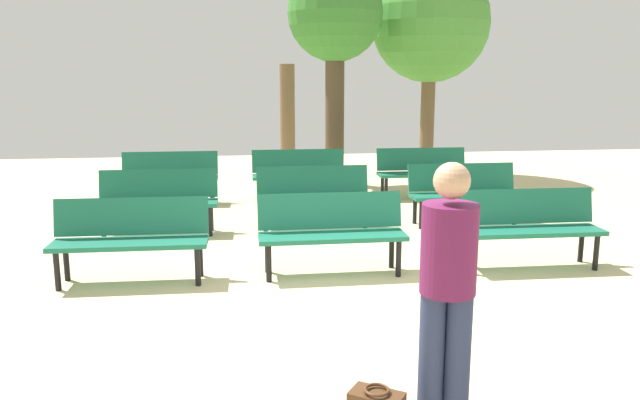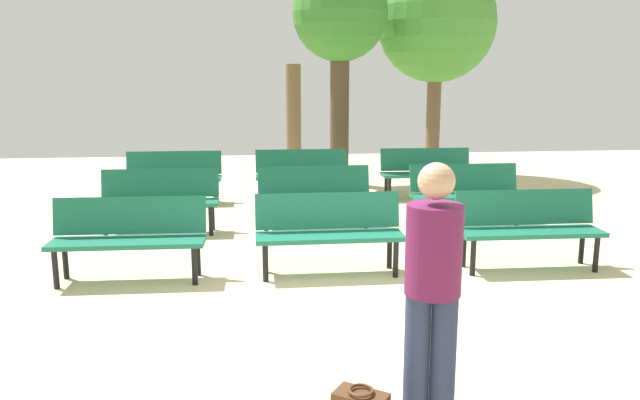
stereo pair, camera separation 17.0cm
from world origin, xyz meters
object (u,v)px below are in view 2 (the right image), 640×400
object	(u,v)px
bench_r1_c0	(160,197)
bench_r0_c2	(528,224)
tree_1	(437,24)
bench_r0_c0	(129,234)
bench_r0_c1	(329,228)
tree_0	(294,117)
tree_2	(340,19)
bench_r2_c1	(302,171)
bench_r1_c2	(466,190)
bench_r1_c1	(315,193)
visitor_with_backpack	(433,278)
bench_r2_c2	(426,170)
bench_r2_c0	(174,174)

from	to	relation	value
bench_r1_c0	bench_r0_c2	bearing A→B (deg)	-24.88
bench_r1_c0	tree_1	world-z (taller)	tree_1
bench_r0_c0	tree_1	xyz separation A→B (m)	(5.16, 6.49, 2.69)
bench_r0_c1	tree_0	size ratio (longest dim) A/B	0.67
bench_r1_c0	tree_0	xyz separation A→B (m)	(2.23, 5.89, 0.70)
tree_2	bench_r2_c1	bearing A→B (deg)	-118.81
bench_r1_c2	bench_r2_c1	size ratio (longest dim) A/B	1.00
bench_r1_c1	tree_2	distance (m)	4.60
bench_r0_c1	visitor_with_backpack	size ratio (longest dim) A/B	0.97
bench_r1_c1	tree_2	xyz separation A→B (m)	(0.85, 3.63, 2.70)
bench_r0_c2	tree_2	bearing A→B (deg)	104.24
visitor_with_backpack	bench_r1_c1	bearing A→B (deg)	-72.83
visitor_with_backpack	bench_r2_c2	bearing A→B (deg)	-90.78
tree_0	bench_r2_c2	bearing A→B (deg)	-61.40
bench_r0_c1	bench_r0_c2	size ratio (longest dim) A/B	1.00
bench_r0_c0	tree_2	size ratio (longest dim) A/B	0.38
bench_r1_c0	bench_r2_c2	bearing A→B (deg)	25.78
bench_r1_c1	bench_r2_c1	distance (m)	2.04
bench_r1_c1	visitor_with_backpack	bearing A→B (deg)	-88.37
bench_r0_c1	tree_2	xyz separation A→B (m)	(0.90, 5.69, 2.70)
bench_r0_c2	bench_r2_c2	distance (m)	4.11
bench_r1_c2	bench_r2_c2	size ratio (longest dim) A/B	0.99
bench_r0_c2	bench_r2_c2	xyz separation A→B (m)	(-0.02, 4.11, 0.00)
bench_r0_c1	tree_1	world-z (taller)	tree_1
bench_r0_c1	bench_r2_c0	size ratio (longest dim) A/B	1.00
bench_r0_c1	bench_r1_c0	size ratio (longest dim) A/B	1.00
bench_r1_c0	tree_0	world-z (taller)	tree_0
tree_0	bench_r0_c0	bearing A→B (deg)	-105.95
bench_r0_c0	bench_r1_c2	bearing A→B (deg)	26.32
bench_r1_c2	bench_r2_c0	bearing A→B (deg)	155.15
tree_1	bench_r1_c2	bearing A→B (deg)	-99.98
bench_r2_c0	tree_1	bearing A→B (deg)	25.51
bench_r0_c1	bench_r1_c0	distance (m)	2.91
bench_r1_c2	visitor_with_backpack	world-z (taller)	visitor_with_backpack
bench_r2_c1	bench_r2_c2	size ratio (longest dim) A/B	1.00
bench_r1_c2	bench_r0_c2	bearing A→B (deg)	-90.37
bench_r1_c2	bench_r2_c0	world-z (taller)	same
bench_r0_c0	tree_2	xyz separation A→B (m)	(3.03, 5.70, 2.70)
bench_r2_c2	tree_1	distance (m)	3.71
bench_r1_c0	bench_r2_c0	size ratio (longest dim) A/B	1.00
bench_r2_c0	bench_r2_c1	xyz separation A→B (m)	(2.19, 0.03, 0.00)
bench_r1_c1	bench_r2_c0	distance (m)	2.98
visitor_with_backpack	tree_0	bearing A→B (deg)	-74.59
bench_r0_c2	bench_r1_c1	bearing A→B (deg)	137.14
tree_1	bench_r2_c2	bearing A→B (deg)	-108.35
bench_r2_c0	tree_2	world-z (taller)	tree_2
bench_r1_c2	visitor_with_backpack	bearing A→B (deg)	-111.63
bench_r1_c1	tree_1	bearing A→B (deg)	55.06
bench_r2_c1	tree_2	world-z (taller)	tree_2
bench_r0_c0	bench_r2_c2	xyz separation A→B (m)	(4.36, 4.07, 0.00)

